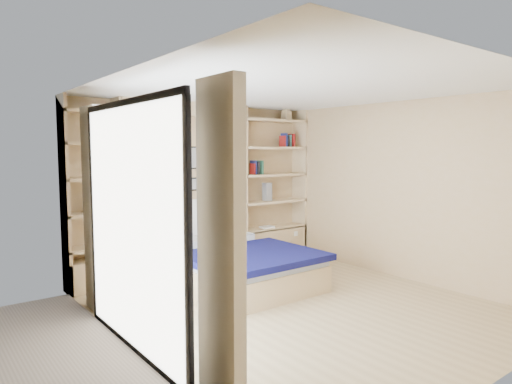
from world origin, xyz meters
TOP-DOWN VIEW (x-y plane):
  - ground at (0.00, 0.00)m, footprint 4.50×4.50m
  - room_shell at (-0.39, 1.52)m, footprint 4.50×4.50m
  - bed at (-0.06, 1.10)m, footprint 1.66×2.17m
  - photo_gallery at (-0.45, 2.22)m, footprint 1.48×0.02m
  - reading_lamps at (-0.30, 2.00)m, footprint 1.92×0.12m
  - shelf_decor at (1.04, 2.07)m, footprint 3.52×0.23m

SIDE VIEW (x-z plane):
  - ground at x=0.00m, z-range 0.00..0.00m
  - bed at x=-0.06m, z-range -0.27..0.80m
  - room_shell at x=-0.39m, z-range -1.17..3.33m
  - reading_lamps at x=-0.30m, z-range 1.03..1.17m
  - photo_gallery at x=-0.45m, z-range 1.19..2.01m
  - shelf_decor at x=1.04m, z-range 0.67..2.70m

